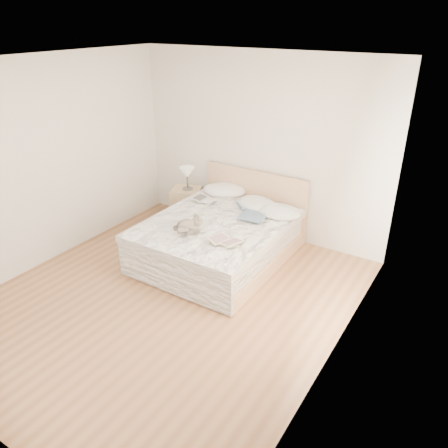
# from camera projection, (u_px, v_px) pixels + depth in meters

# --- Properties ---
(floor) EXTENTS (4.00, 4.50, 0.00)m
(floor) POSITION_uv_depth(u_px,v_px,m) (167.00, 299.00, 5.29)
(floor) COLOR brown
(floor) RESTS_ON ground
(ceiling) EXTENTS (4.00, 4.50, 0.00)m
(ceiling) POSITION_uv_depth(u_px,v_px,m) (151.00, 63.00, 4.11)
(ceiling) COLOR white
(ceiling) RESTS_ON ground
(wall_back) EXTENTS (4.00, 0.02, 2.70)m
(wall_back) POSITION_uv_depth(u_px,v_px,m) (259.00, 147.00, 6.41)
(wall_back) COLOR beige
(wall_back) RESTS_ON ground
(wall_left) EXTENTS (0.02, 4.50, 2.70)m
(wall_left) POSITION_uv_depth(u_px,v_px,m) (41.00, 165.00, 5.66)
(wall_left) COLOR beige
(wall_left) RESTS_ON ground
(wall_right) EXTENTS (0.02, 4.50, 2.70)m
(wall_right) POSITION_uv_depth(u_px,v_px,m) (341.00, 243.00, 3.74)
(wall_right) COLOR beige
(wall_right) RESTS_ON ground
(window) EXTENTS (0.02, 1.30, 1.10)m
(window) POSITION_uv_depth(u_px,v_px,m) (352.00, 219.00, 3.93)
(window) COLOR white
(window) RESTS_ON wall_right
(bed) EXTENTS (1.72, 2.14, 1.00)m
(bed) POSITION_uv_depth(u_px,v_px,m) (220.00, 238.00, 6.06)
(bed) COLOR tan
(bed) RESTS_ON floor
(nightstand) EXTENTS (0.56, 0.53, 0.56)m
(nightstand) POSITION_uv_depth(u_px,v_px,m) (187.00, 205.00, 7.19)
(nightstand) COLOR tan
(nightstand) RESTS_ON floor
(table_lamp) EXTENTS (0.26, 0.26, 0.37)m
(table_lamp) POSITION_uv_depth(u_px,v_px,m) (187.00, 174.00, 6.93)
(table_lamp) COLOR #4F4844
(table_lamp) RESTS_ON nightstand
(pillow_left) EXTENTS (0.79, 0.66, 0.20)m
(pillow_left) POSITION_uv_depth(u_px,v_px,m) (225.00, 190.00, 6.79)
(pillow_left) COLOR white
(pillow_left) RESTS_ON bed
(pillow_middle) EXTENTS (0.70, 0.56, 0.19)m
(pillow_middle) POSITION_uv_depth(u_px,v_px,m) (258.00, 204.00, 6.30)
(pillow_middle) COLOR silver
(pillow_middle) RESTS_ON bed
(pillow_right) EXTENTS (0.66, 0.48, 0.19)m
(pillow_right) POSITION_uv_depth(u_px,v_px,m) (279.00, 212.00, 6.05)
(pillow_right) COLOR silver
(pillow_right) RESTS_ON bed
(blouse) EXTENTS (0.61, 0.64, 0.02)m
(blouse) POSITION_uv_depth(u_px,v_px,m) (256.00, 214.00, 6.02)
(blouse) COLOR #405971
(blouse) RESTS_ON bed
(photo_book) EXTENTS (0.34, 0.24, 0.03)m
(photo_book) POSITION_uv_depth(u_px,v_px,m) (205.00, 200.00, 6.47)
(photo_book) COLOR silver
(photo_book) RESTS_ON bed
(childrens_book) EXTENTS (0.43, 0.35, 0.02)m
(childrens_book) POSITION_uv_depth(u_px,v_px,m) (225.00, 241.00, 5.29)
(childrens_book) COLOR beige
(childrens_book) RESTS_ON bed
(teddy_bear) EXTENTS (0.34, 0.39, 0.17)m
(teddy_bear) POSITION_uv_depth(u_px,v_px,m) (186.00, 229.00, 5.54)
(teddy_bear) COLOR brown
(teddy_bear) RESTS_ON bed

